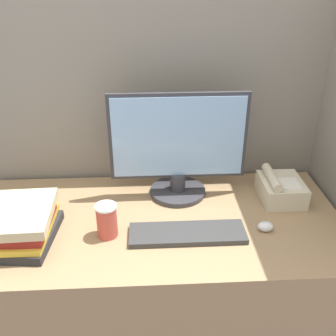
% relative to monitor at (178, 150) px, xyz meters
% --- Properties ---
extents(cubicle_panel_rear, '(1.82, 0.04, 1.71)m').
position_rel_monitor_xyz_m(cubicle_panel_rear, '(-0.10, 0.19, -0.07)').
color(cubicle_panel_rear, gray).
rests_on(cubicle_panel_rear, ground_plane).
extents(desk, '(1.42, 0.68, 0.73)m').
position_rel_monitor_xyz_m(desk, '(-0.10, -0.19, -0.56)').
color(desk, '#937551').
rests_on(desk, ground_plane).
extents(monitor, '(0.55, 0.23, 0.43)m').
position_rel_monitor_xyz_m(monitor, '(0.00, 0.00, 0.00)').
color(monitor, '#333338').
rests_on(monitor, desk).
extents(keyboard, '(0.41, 0.13, 0.02)m').
position_rel_monitor_xyz_m(keyboard, '(0.01, -0.29, -0.19)').
color(keyboard, '#333333').
rests_on(keyboard, desk).
extents(mouse, '(0.06, 0.04, 0.03)m').
position_rel_monitor_xyz_m(mouse, '(0.30, -0.28, -0.18)').
color(mouse, silver).
rests_on(mouse, desk).
extents(coffee_cup, '(0.08, 0.08, 0.13)m').
position_rel_monitor_xyz_m(coffee_cup, '(-0.27, -0.27, -0.14)').
color(coffee_cup, '#BF4C3F').
rests_on(coffee_cup, desk).
extents(book_stack, '(0.25, 0.30, 0.13)m').
position_rel_monitor_xyz_m(book_stack, '(-0.57, -0.28, -0.14)').
color(book_stack, '#262628').
rests_on(book_stack, desk).
extents(desk_telephone, '(0.16, 0.20, 0.12)m').
position_rel_monitor_xyz_m(desk_telephone, '(0.41, -0.07, -0.15)').
color(desk_telephone, beige).
rests_on(desk_telephone, desk).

